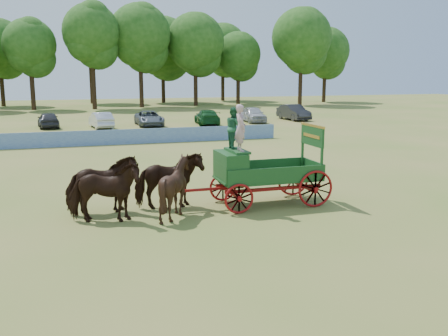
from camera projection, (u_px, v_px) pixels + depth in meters
The scene contains 9 objects.
ground at pixel (162, 214), 17.75m from camera, with size 160.00×160.00×0.00m, color olive.
horse_lead_left at pixel (104, 192), 16.52m from camera, with size 1.12×2.46×2.08m, color black.
horse_lead_right at pixel (102, 185), 17.55m from camera, with size 1.12×2.46×2.08m, color black.
horse_wheel_left at pixel (175, 187), 17.23m from camera, with size 1.68×1.89×2.08m, color black.
horse_wheel_right at pixel (169, 181), 18.26m from camera, with size 1.12×2.46×2.08m, color black.
farm_dray at pixel (250, 162), 18.53m from camera, with size 6.00×2.00×3.83m.
sponsor_banner at pixel (99, 138), 34.20m from camera, with size 26.00×0.08×1.05m, color #1B4095.
parked_cars at pixel (82, 120), 44.96m from camera, with size 47.91×6.87×1.62m.
treeline at pixel (59, 42), 70.86m from camera, with size 90.29×23.83×15.05m.
Camera 1 is at (-3.08, -16.99, 4.95)m, focal length 40.00 mm.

